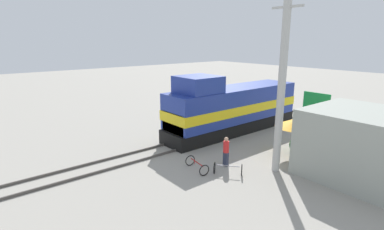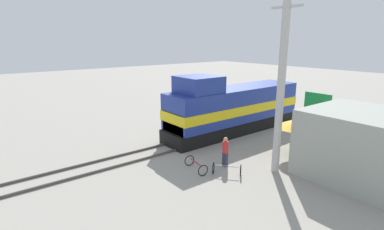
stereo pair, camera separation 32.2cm
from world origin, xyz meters
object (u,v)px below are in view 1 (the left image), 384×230
Objects in this scene: vendor_umbrella at (296,123)px; bicycle at (228,169)px; locomotive at (231,108)px; person_bystander at (226,150)px; bicycle_spare at (197,165)px; billboard_sign at (316,106)px; utility_pole at (282,82)px.

vendor_umbrella is 1.57× the size of bicycle.
locomotive reaches higher than vendor_umbrella.
person_bystander is 1.94m from bicycle_spare.
billboard_sign reaches higher than vendor_umbrella.
locomotive is 3.49× the size of billboard_sign.
bicycle_spare is (3.93, -6.81, -1.65)m from locomotive.
billboard_sign is 2.25× the size of bicycle.
vendor_umbrella reaches higher than bicycle.
utility_pole reaches higher than locomotive.
locomotive is 8.13m from bicycle.
bicycle_spare is (-0.60, -1.72, -0.65)m from person_bystander.
billboard_sign reaches higher than bicycle.
person_bystander is (-1.50, -4.67, -1.18)m from vendor_umbrella.
person_bystander reaches higher than bicycle.
utility_pole is 6.23× the size of bicycle.
bicycle_spare is at bearing -128.91° from utility_pole.
billboard_sign is 10.09m from bicycle_spare.
person_bystander is (-0.99, -7.97, -1.68)m from billboard_sign.
vendor_umbrella is at bearing -81.19° from billboard_sign.
locomotive is at bearing -176.89° from bicycle.
person_bystander is at bearing -141.42° from utility_pole.
utility_pole is at bearing 150.67° from bicycle_spare.
utility_pole is at bearing -78.61° from billboard_sign.
locomotive is at bearing 153.91° from utility_pole.
vendor_umbrella is 3.37m from billboard_sign.
billboard_sign is (-0.51, 3.29, 0.51)m from vendor_umbrella.
vendor_umbrella is (-0.74, 2.89, -2.93)m from utility_pole.
person_bystander is (4.52, -5.09, -1.00)m from locomotive.
bicycle is 1.79m from bicycle_spare.
person_bystander is 1.33m from bicycle.
bicycle is (-1.33, -2.52, -4.75)m from utility_pole.
bicycle_spare is at bearing -60.02° from locomotive.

